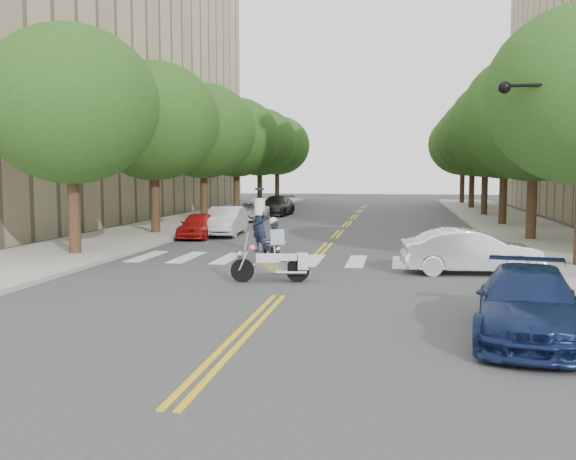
% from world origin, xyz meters
% --- Properties ---
extents(ground, '(140.00, 140.00, 0.00)m').
position_xyz_m(ground, '(0.00, 0.00, 0.00)').
color(ground, '#38383A').
rests_on(ground, ground).
extents(sidewalk_left, '(5.00, 60.00, 0.15)m').
position_xyz_m(sidewalk_left, '(-9.50, 22.00, 0.07)').
color(sidewalk_left, '#9E9991').
rests_on(sidewalk_left, ground).
extents(sidewalk_right, '(5.00, 60.00, 0.15)m').
position_xyz_m(sidewalk_right, '(9.50, 22.00, 0.07)').
color(sidewalk_right, '#9E9991').
rests_on(sidewalk_right, ground).
extents(tree_l_0, '(6.40, 6.40, 8.45)m').
position_xyz_m(tree_l_0, '(-8.80, 6.00, 5.55)').
color(tree_l_0, '#382316').
rests_on(tree_l_0, ground).
extents(tree_l_1, '(6.40, 6.40, 8.45)m').
position_xyz_m(tree_l_1, '(-8.80, 14.00, 5.55)').
color(tree_l_1, '#382316').
rests_on(tree_l_1, ground).
extents(tree_l_2, '(6.40, 6.40, 8.45)m').
position_xyz_m(tree_l_2, '(-8.80, 22.00, 5.55)').
color(tree_l_2, '#382316').
rests_on(tree_l_2, ground).
extents(tree_l_3, '(6.40, 6.40, 8.45)m').
position_xyz_m(tree_l_3, '(-8.80, 30.00, 5.55)').
color(tree_l_3, '#382316').
rests_on(tree_l_3, ground).
extents(tree_l_4, '(6.40, 6.40, 8.45)m').
position_xyz_m(tree_l_4, '(-8.80, 38.00, 5.55)').
color(tree_l_4, '#382316').
rests_on(tree_l_4, ground).
extents(tree_l_5, '(6.40, 6.40, 8.45)m').
position_xyz_m(tree_l_5, '(-8.80, 46.00, 5.55)').
color(tree_l_5, '#382316').
rests_on(tree_l_5, ground).
extents(tree_r_1, '(6.40, 6.40, 8.45)m').
position_xyz_m(tree_r_1, '(8.80, 14.00, 5.55)').
color(tree_r_1, '#382316').
rests_on(tree_r_1, ground).
extents(tree_r_2, '(6.40, 6.40, 8.45)m').
position_xyz_m(tree_r_2, '(8.80, 22.00, 5.55)').
color(tree_r_2, '#382316').
rests_on(tree_r_2, ground).
extents(tree_r_3, '(6.40, 6.40, 8.45)m').
position_xyz_m(tree_r_3, '(8.80, 30.00, 5.55)').
color(tree_r_3, '#382316').
rests_on(tree_r_3, ground).
extents(tree_r_4, '(6.40, 6.40, 8.45)m').
position_xyz_m(tree_r_4, '(8.80, 38.00, 5.55)').
color(tree_r_4, '#382316').
rests_on(tree_r_4, ground).
extents(tree_r_5, '(6.40, 6.40, 8.45)m').
position_xyz_m(tree_r_5, '(8.80, 46.00, 5.55)').
color(tree_r_5, '#382316').
rests_on(tree_r_5, ground).
extents(traffic_signal_pole, '(2.82, 0.42, 6.00)m').
position_xyz_m(traffic_signal_pole, '(7.72, 3.50, 3.72)').
color(traffic_signal_pole, black).
rests_on(traffic_signal_pole, ground).
extents(motorcycle_police, '(1.03, 1.98, 1.68)m').
position_xyz_m(motorcycle_police, '(-1.05, 4.55, 0.75)').
color(motorcycle_police, black).
rests_on(motorcycle_police, ground).
extents(motorcycle_parked, '(2.25, 0.82, 1.46)m').
position_xyz_m(motorcycle_parked, '(-0.43, 2.03, 0.51)').
color(motorcycle_parked, black).
rests_on(motorcycle_parked, ground).
extents(officer_standing, '(0.88, 0.83, 2.02)m').
position_xyz_m(officer_standing, '(-2.36, 8.50, 1.01)').
color(officer_standing, '#171F33').
rests_on(officer_standing, ground).
extents(convertible, '(4.36, 1.94, 1.39)m').
position_xyz_m(convertible, '(5.21, 4.50, 0.69)').
color(convertible, white).
rests_on(convertible, ground).
extents(sedan_blue, '(2.60, 4.86, 1.34)m').
position_xyz_m(sedan_blue, '(5.44, -3.24, 0.67)').
color(sedan_blue, '#111E47').
rests_on(sedan_blue, ground).
extents(parked_car_a, '(1.59, 3.60, 1.21)m').
position_xyz_m(parked_car_a, '(-6.30, 13.00, 0.60)').
color(parked_car_a, red).
rests_on(parked_car_a, ground).
extents(parked_car_b, '(1.74, 4.34, 1.40)m').
position_xyz_m(parked_car_b, '(-5.37, 14.50, 0.70)').
color(parked_car_b, silver).
rests_on(parked_car_b, ground).
extents(parked_car_c, '(1.98, 4.16, 1.15)m').
position_xyz_m(parked_car_c, '(-6.30, 23.50, 0.57)').
color(parked_car_c, '#ABAEB3').
rests_on(parked_car_c, ground).
extents(parked_car_d, '(2.13, 4.78, 1.36)m').
position_xyz_m(parked_car_d, '(-5.51, 28.50, 0.68)').
color(parked_car_d, black).
rests_on(parked_car_d, ground).
extents(parked_car_e, '(1.69, 3.54, 1.17)m').
position_xyz_m(parked_car_e, '(-6.30, 34.00, 0.58)').
color(parked_car_e, gray).
rests_on(parked_car_e, ground).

